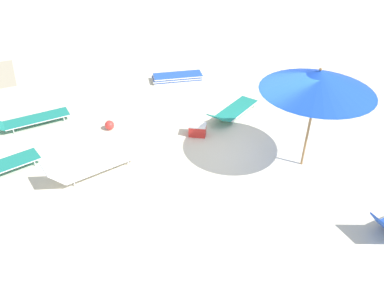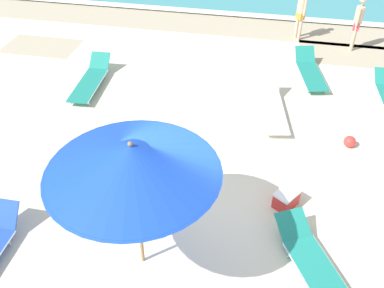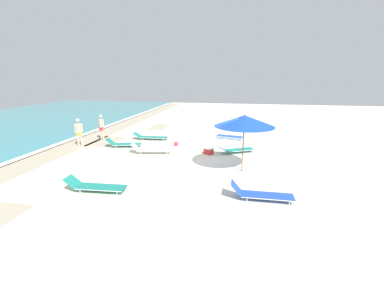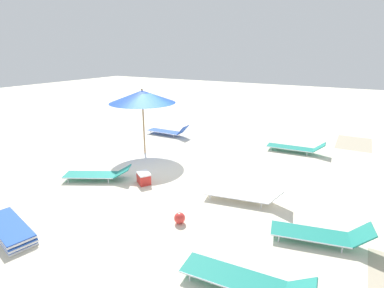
% 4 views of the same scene
% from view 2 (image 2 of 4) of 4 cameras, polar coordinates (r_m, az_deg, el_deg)
% --- Properties ---
extents(ground_plane, '(60.00, 60.00, 0.16)m').
position_cam_2_polar(ground_plane, '(8.71, 2.79, -9.13)').
color(ground_plane, beige).
extents(beach_umbrella, '(2.65, 2.65, 2.67)m').
position_cam_2_polar(beach_umbrella, '(6.21, -8.02, -2.07)').
color(beach_umbrella, '#9E7547').
rests_on(beach_umbrella, ground_plane).
extents(sun_lounger_under_umbrella, '(0.99, 2.29, 0.61)m').
position_cam_2_polar(sun_lounger_under_umbrella, '(11.31, 10.59, 4.90)').
color(sun_lounger_under_umbrella, white).
rests_on(sun_lounger_under_umbrella, ground_plane).
extents(sun_lounger_beside_umbrella, '(0.74, 2.34, 0.53)m').
position_cam_2_polar(sun_lounger_beside_umbrella, '(12.66, -13.37, 8.33)').
color(sun_lounger_beside_umbrella, '#1E8475').
rests_on(sun_lounger_beside_umbrella, ground_plane).
extents(sun_lounger_near_water_right, '(1.56, 2.20, 0.46)m').
position_cam_2_polar(sun_lounger_near_water_right, '(7.85, 16.07, -15.28)').
color(sun_lounger_near_water_right, '#1E8475').
rests_on(sun_lounger_near_water_right, ground_plane).
extents(sun_lounger_mid_beach_pair_a, '(1.03, 2.17, 0.55)m').
position_cam_2_polar(sun_lounger_mid_beach_pair_a, '(13.21, 15.50, 9.32)').
color(sun_lounger_mid_beach_pair_a, '#1E8475').
rests_on(sun_lounger_mid_beach_pair_a, ground_plane).
extents(beachgoer_wading_adult, '(0.27, 0.44, 1.76)m').
position_cam_2_polar(beachgoer_wading_adult, '(15.06, 21.26, 15.12)').
color(beachgoer_wading_adult, beige).
rests_on(beachgoer_wading_adult, ground_plane).
extents(beachgoer_shoreline_child, '(0.32, 0.39, 1.76)m').
position_cam_2_polar(beachgoer_shoreline_child, '(15.34, 14.36, 16.90)').
color(beachgoer_shoreline_child, beige).
rests_on(beachgoer_shoreline_child, ground_plane).
extents(beach_ball, '(0.28, 0.28, 0.28)m').
position_cam_2_polar(beach_ball, '(10.72, 20.28, 0.30)').
color(beach_ball, red).
rests_on(beach_ball, ground_plane).
extents(cooler_box, '(0.57, 0.61, 0.37)m').
position_cam_2_polar(cooler_box, '(8.80, 12.45, -7.14)').
color(cooler_box, red).
rests_on(cooler_box, ground_plane).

